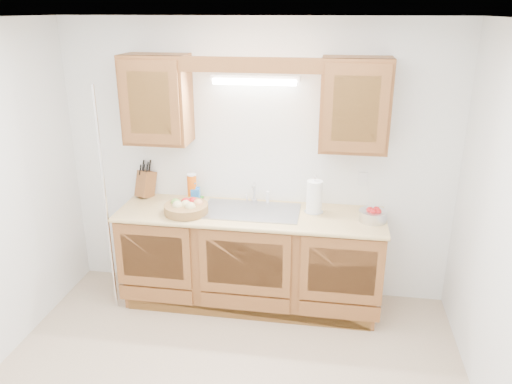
% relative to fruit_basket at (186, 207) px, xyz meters
% --- Properties ---
extents(room, '(3.52, 3.50, 2.50)m').
position_rel_fruit_basket_xyz_m(room, '(0.54, -1.08, 0.30)').
color(room, '#C4A98D').
rests_on(room, ground).
extents(base_cabinets, '(2.20, 0.60, 0.86)m').
position_rel_fruit_basket_xyz_m(base_cabinets, '(0.54, 0.12, -0.51)').
color(base_cabinets, brown).
rests_on(base_cabinets, ground).
extents(countertop, '(2.30, 0.63, 0.04)m').
position_rel_fruit_basket_xyz_m(countertop, '(0.54, 0.10, -0.07)').
color(countertop, '#DCBE73').
rests_on(countertop, base_cabinets).
extents(upper_cabinet_left, '(0.55, 0.33, 0.75)m').
position_rel_fruit_basket_xyz_m(upper_cabinet_left, '(-0.29, 0.25, 0.87)').
color(upper_cabinet_left, brown).
rests_on(upper_cabinet_left, room).
extents(upper_cabinet_right, '(0.55, 0.33, 0.75)m').
position_rel_fruit_basket_xyz_m(upper_cabinet_right, '(1.37, 0.25, 0.87)').
color(upper_cabinet_right, brown).
rests_on(upper_cabinet_right, room).
extents(valance, '(2.20, 0.05, 0.12)m').
position_rel_fruit_basket_xyz_m(valance, '(0.54, 0.11, 1.19)').
color(valance, brown).
rests_on(valance, room).
extents(fluorescent_fixture, '(0.76, 0.08, 0.08)m').
position_rel_fruit_basket_xyz_m(fluorescent_fixture, '(0.54, 0.33, 1.04)').
color(fluorescent_fixture, white).
rests_on(fluorescent_fixture, room).
extents(sink, '(0.84, 0.46, 0.36)m').
position_rel_fruit_basket_xyz_m(sink, '(0.54, 0.12, -0.12)').
color(sink, '#9E9EA3').
rests_on(sink, countertop).
extents(wire_shelf_pole, '(0.03, 0.03, 2.00)m').
position_rel_fruit_basket_xyz_m(wire_shelf_pole, '(-0.66, -0.15, 0.05)').
color(wire_shelf_pole, silver).
rests_on(wire_shelf_pole, ground).
extents(outlet_plate, '(0.08, 0.01, 0.12)m').
position_rel_fruit_basket_xyz_m(outlet_plate, '(1.49, 0.41, 0.20)').
color(outlet_plate, white).
rests_on(outlet_plate, room).
extents(fruit_basket, '(0.38, 0.38, 0.12)m').
position_rel_fruit_basket_xyz_m(fruit_basket, '(0.00, 0.00, 0.00)').
color(fruit_basket, olive).
rests_on(fruit_basket, countertop).
extents(knife_block, '(0.19, 0.23, 0.35)m').
position_rel_fruit_basket_xyz_m(knife_block, '(-0.49, 0.34, 0.07)').
color(knife_block, brown).
rests_on(knife_block, countertop).
extents(orange_canister, '(0.10, 0.10, 0.25)m').
position_rel_fruit_basket_xyz_m(orange_canister, '(-0.03, 0.30, 0.08)').
color(orange_canister, orange).
rests_on(orange_canister, countertop).
extents(soap_bottle, '(0.09, 0.10, 0.18)m').
position_rel_fruit_basket_xyz_m(soap_bottle, '(0.00, 0.30, 0.04)').
color(soap_bottle, blue).
rests_on(soap_bottle, countertop).
extents(sponge, '(0.11, 0.09, 0.02)m').
position_rel_fruit_basket_xyz_m(sponge, '(0.00, 0.36, -0.04)').
color(sponge, '#CC333F').
rests_on(sponge, countertop).
extents(paper_towel, '(0.18, 0.18, 0.34)m').
position_rel_fruit_basket_xyz_m(paper_towel, '(1.08, 0.18, 0.09)').
color(paper_towel, silver).
rests_on(paper_towel, countertop).
extents(apple_bowl, '(0.29, 0.29, 0.12)m').
position_rel_fruit_basket_xyz_m(apple_bowl, '(1.57, 0.08, -0.00)').
color(apple_bowl, silver).
rests_on(apple_bowl, countertop).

